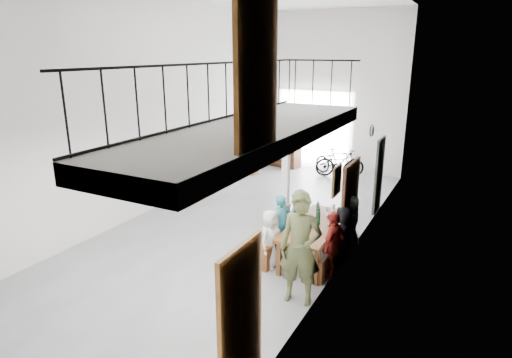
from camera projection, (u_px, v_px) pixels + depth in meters
The scene contains 24 objects.
floor at pixel (244, 224), 10.68m from camera, with size 12.00×12.00×0.00m, color slate.
room_walls at pixel (243, 79), 9.65m from camera, with size 12.00×12.00×12.00m.
gateway_portal at pixel (314, 130), 15.49m from camera, with size 2.80×0.08×2.80m, color white.
right_wall_decor at pixel (327, 196), 7.39m from camera, with size 0.07×8.28×5.07m.
balcony at pixel (256, 135), 6.29m from camera, with size 1.52×5.62×4.00m.
tasting_table at pixel (315, 228), 8.68m from camera, with size 0.89×2.18×0.79m.
bench_inner at pixel (285, 240), 9.20m from camera, with size 0.34×2.10×0.48m, color brown.
bench_wall at pixel (332, 252), 8.69m from camera, with size 0.25×1.95×0.45m, color brown.
tableware at pixel (317, 216), 8.71m from camera, with size 0.62×1.49×0.35m.
side_bench at pixel (199, 185), 13.11m from camera, with size 0.32×1.48×0.42m, color brown.
oak_barrel at pixel (250, 160), 14.98m from camera, with size 0.66×0.66×0.97m.
serving_counter at pixel (276, 152), 16.10m from camera, with size 1.89×0.53×1.00m, color #3B2010.
counter_bottles at pixel (277, 135), 15.91m from camera, with size 1.62×0.35×0.28m.
guest_left_a at pixel (270, 239), 8.44m from camera, with size 0.58×0.38×1.19m, color white.
guest_left_b at pixel (282, 225), 8.92m from camera, with size 0.48×0.31×1.32m, color teal.
guest_left_c at pixel (287, 223), 9.39m from camera, with size 0.50×0.39×1.03m, color white.
guest_left_d at pixel (300, 213), 9.85m from camera, with size 0.73×0.42×1.13m, color teal.
guest_right_a at pixel (333, 245), 8.03m from camera, with size 0.77×0.32×1.32m, color maroon.
guest_right_b at pixel (342, 235), 8.56m from camera, with size 1.13×0.36×1.22m, color black.
guest_right_c at pixel (350, 224), 9.04m from camera, with size 0.62×0.40×1.27m, color white.
host_standing at pixel (300, 249), 7.14m from camera, with size 0.72×0.47×1.98m, color #494F2C.
potted_plant at pixel (348, 225), 10.08m from camera, with size 0.40×0.35×0.45m, color #1D451B.
bicycle_near at pixel (336, 163), 14.63m from camera, with size 0.64×1.83×0.96m, color black.
bicycle_far at pixel (340, 163), 14.59m from camera, with size 0.47×1.65×0.99m, color black.
Camera 1 is at (4.85, -8.63, 4.16)m, focal length 30.00 mm.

